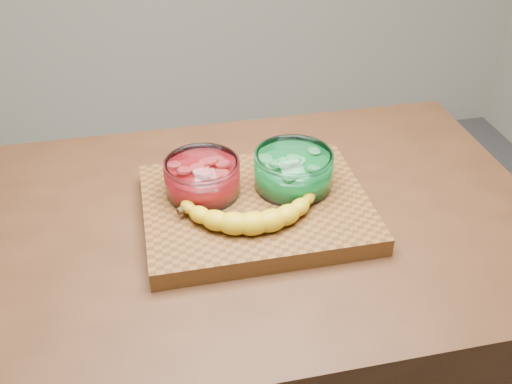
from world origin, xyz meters
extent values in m
cube|color=#472715|center=(0.00, 0.00, 0.45)|extent=(1.20, 0.80, 0.90)
cube|color=brown|center=(0.00, 0.00, 0.92)|extent=(0.45, 0.35, 0.04)
cylinder|color=white|center=(-0.10, 0.05, 0.98)|extent=(0.15, 0.15, 0.07)
cylinder|color=red|center=(-0.10, 0.05, 0.97)|extent=(0.13, 0.13, 0.04)
cylinder|color=#FF5054|center=(-0.10, 0.05, 0.99)|extent=(0.12, 0.12, 0.02)
cylinder|color=white|center=(0.09, 0.04, 0.98)|extent=(0.16, 0.16, 0.08)
cylinder|color=green|center=(0.09, 0.04, 0.97)|extent=(0.14, 0.14, 0.04)
cylinder|color=#71F187|center=(0.09, 0.04, 1.00)|extent=(0.13, 0.13, 0.02)
camera|label=1|loc=(-0.19, -0.90, 1.63)|focal=40.00mm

